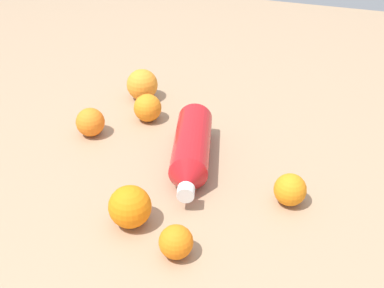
# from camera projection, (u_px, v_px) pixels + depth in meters

# --- Properties ---
(ground_plane) EXTENTS (2.40, 2.40, 0.00)m
(ground_plane) POSITION_uv_depth(u_px,v_px,m) (192.00, 170.00, 1.07)
(ground_plane) COLOR #9E7F60
(water_bottle) EXTENTS (0.14, 0.29, 0.08)m
(water_bottle) POSITION_uv_depth(u_px,v_px,m) (191.00, 150.00, 1.06)
(water_bottle) COLOR red
(water_bottle) RESTS_ON ground_plane
(orange_0) EXTENTS (0.07, 0.07, 0.07)m
(orange_0) POSITION_uv_depth(u_px,v_px,m) (90.00, 122.00, 1.17)
(orange_0) COLOR orange
(orange_0) RESTS_ON ground_plane
(orange_1) EXTENTS (0.07, 0.07, 0.07)m
(orange_1) POSITION_uv_depth(u_px,v_px,m) (148.00, 108.00, 1.23)
(orange_1) COLOR orange
(orange_1) RESTS_ON ground_plane
(orange_2) EXTENTS (0.06, 0.06, 0.06)m
(orange_2) POSITION_uv_depth(u_px,v_px,m) (290.00, 190.00, 0.97)
(orange_2) COLOR orange
(orange_2) RESTS_ON ground_plane
(orange_3) EXTENTS (0.06, 0.06, 0.06)m
(orange_3) POSITION_uv_depth(u_px,v_px,m) (176.00, 242.00, 0.85)
(orange_3) COLOR orange
(orange_3) RESTS_ON ground_plane
(orange_4) EXTENTS (0.08, 0.08, 0.08)m
(orange_4) POSITION_uv_depth(u_px,v_px,m) (142.00, 85.00, 1.32)
(orange_4) COLOR orange
(orange_4) RESTS_ON ground_plane
(orange_5) EXTENTS (0.08, 0.08, 0.08)m
(orange_5) POSITION_uv_depth(u_px,v_px,m) (130.00, 207.00, 0.91)
(orange_5) COLOR orange
(orange_5) RESTS_ON ground_plane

